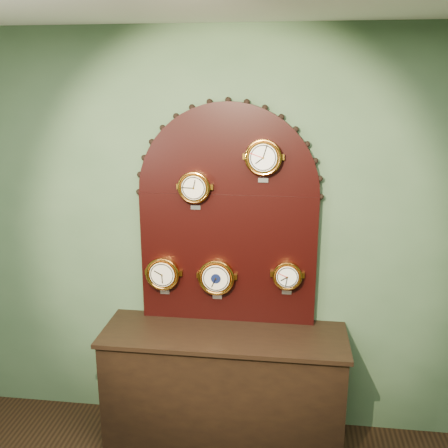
# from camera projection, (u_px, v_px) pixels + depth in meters

# --- Properties ---
(wall_back) EXTENTS (4.00, 0.00, 4.00)m
(wall_back) POSITION_uv_depth(u_px,v_px,m) (229.00, 240.00, 3.51)
(wall_back) COLOR #446042
(wall_back) RESTS_ON ground
(shop_counter) EXTENTS (1.60, 0.50, 0.80)m
(shop_counter) POSITION_uv_depth(u_px,v_px,m) (224.00, 389.00, 3.52)
(shop_counter) COLOR black
(shop_counter) RESTS_ON ground_plane
(display_board) EXTENTS (1.26, 0.06, 1.53)m
(display_board) POSITION_uv_depth(u_px,v_px,m) (228.00, 209.00, 3.40)
(display_board) COLOR black
(display_board) RESTS_ON shop_counter
(roman_clock) EXTENTS (0.21, 0.08, 0.26)m
(roman_clock) POSITION_uv_depth(u_px,v_px,m) (194.00, 187.00, 3.32)
(roman_clock) COLOR orange
(roman_clock) RESTS_ON display_board
(arabic_clock) EXTENTS (0.23, 0.08, 0.28)m
(arabic_clock) POSITION_uv_depth(u_px,v_px,m) (263.00, 157.00, 3.21)
(arabic_clock) COLOR orange
(arabic_clock) RESTS_ON display_board
(hygrometer) EXTENTS (0.23, 0.08, 0.28)m
(hygrometer) POSITION_uv_depth(u_px,v_px,m) (163.00, 273.00, 3.51)
(hygrometer) COLOR orange
(hygrometer) RESTS_ON display_board
(barometer) EXTENTS (0.25, 0.08, 0.30)m
(barometer) POSITION_uv_depth(u_px,v_px,m) (216.00, 277.00, 3.47)
(barometer) COLOR orange
(barometer) RESTS_ON display_board
(tide_clock) EXTENTS (0.20, 0.08, 0.25)m
(tide_clock) POSITION_uv_depth(u_px,v_px,m) (287.00, 275.00, 3.40)
(tide_clock) COLOR orange
(tide_clock) RESTS_ON display_board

